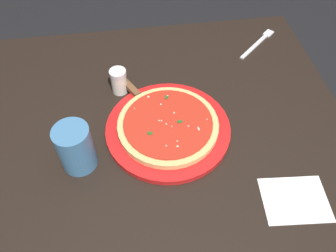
{
  "coord_description": "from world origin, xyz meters",
  "views": [
    {
      "loc": [
        0.06,
        0.56,
        1.43
      ],
      "look_at": [
        -0.02,
        0.03,
        0.76
      ],
      "focal_mm": 36.4,
      "sensor_mm": 36.0,
      "label": 1
    }
  ],
  "objects_px": {
    "pizza_server": "(133,91)",
    "parmesan_shaker": "(119,81)",
    "fork": "(259,42)",
    "cup_tall_drink": "(76,148)",
    "pizza": "(168,125)",
    "napkin_folded_right": "(295,200)",
    "serving_plate": "(168,129)"
  },
  "relations": [
    {
      "from": "serving_plate",
      "to": "napkin_folded_right",
      "type": "height_order",
      "value": "serving_plate"
    },
    {
      "from": "serving_plate",
      "to": "fork",
      "type": "distance_m",
      "value": 0.47
    },
    {
      "from": "napkin_folded_right",
      "to": "parmesan_shaker",
      "type": "height_order",
      "value": "parmesan_shaker"
    },
    {
      "from": "serving_plate",
      "to": "cup_tall_drink",
      "type": "distance_m",
      "value": 0.24
    },
    {
      "from": "pizza",
      "to": "parmesan_shaker",
      "type": "height_order",
      "value": "parmesan_shaker"
    },
    {
      "from": "pizza_server",
      "to": "parmesan_shaker",
      "type": "distance_m",
      "value": 0.05
    },
    {
      "from": "serving_plate",
      "to": "pizza",
      "type": "height_order",
      "value": "pizza"
    },
    {
      "from": "fork",
      "to": "pizza_server",
      "type": "bearing_deg",
      "value": 23.23
    },
    {
      "from": "pizza",
      "to": "fork",
      "type": "relative_size",
      "value": 1.7
    },
    {
      "from": "fork",
      "to": "serving_plate",
      "type": "bearing_deg",
      "value": 42.71
    },
    {
      "from": "serving_plate",
      "to": "napkin_folded_right",
      "type": "distance_m",
      "value": 0.34
    },
    {
      "from": "napkin_folded_right",
      "to": "pizza",
      "type": "bearing_deg",
      "value": -43.04
    },
    {
      "from": "serving_plate",
      "to": "fork",
      "type": "xyz_separation_m",
      "value": [
        -0.34,
        -0.32,
        -0.01
      ]
    },
    {
      "from": "napkin_folded_right",
      "to": "fork",
      "type": "relative_size",
      "value": 0.96
    },
    {
      "from": "serving_plate",
      "to": "pizza_server",
      "type": "relative_size",
      "value": 1.5
    },
    {
      "from": "pizza",
      "to": "parmesan_shaker",
      "type": "bearing_deg",
      "value": -55.36
    },
    {
      "from": "pizza",
      "to": "pizza_server",
      "type": "bearing_deg",
      "value": -60.52
    },
    {
      "from": "napkin_folded_right",
      "to": "fork",
      "type": "distance_m",
      "value": 0.56
    },
    {
      "from": "pizza",
      "to": "napkin_folded_right",
      "type": "distance_m",
      "value": 0.34
    },
    {
      "from": "fork",
      "to": "parmesan_shaker",
      "type": "relative_size",
      "value": 2.04
    },
    {
      "from": "serving_plate",
      "to": "fork",
      "type": "bearing_deg",
      "value": -137.29
    },
    {
      "from": "serving_plate",
      "to": "pizza",
      "type": "bearing_deg",
      "value": -137.22
    },
    {
      "from": "cup_tall_drink",
      "to": "fork",
      "type": "distance_m",
      "value": 0.69
    },
    {
      "from": "fork",
      "to": "pizza",
      "type": "bearing_deg",
      "value": 42.71
    },
    {
      "from": "cup_tall_drink",
      "to": "fork",
      "type": "height_order",
      "value": "cup_tall_drink"
    },
    {
      "from": "serving_plate",
      "to": "pizza_server",
      "type": "height_order",
      "value": "pizza_server"
    },
    {
      "from": "fork",
      "to": "parmesan_shaker",
      "type": "xyz_separation_m",
      "value": [
        0.46,
        0.15,
        0.04
      ]
    },
    {
      "from": "cup_tall_drink",
      "to": "parmesan_shaker",
      "type": "bearing_deg",
      "value": -115.2
    },
    {
      "from": "napkin_folded_right",
      "to": "serving_plate",
      "type": "bearing_deg",
      "value": -43.04
    },
    {
      "from": "cup_tall_drink",
      "to": "pizza_server",
      "type": "bearing_deg",
      "value": -125.46
    },
    {
      "from": "fork",
      "to": "parmesan_shaker",
      "type": "height_order",
      "value": "parmesan_shaker"
    },
    {
      "from": "parmesan_shaker",
      "to": "fork",
      "type": "bearing_deg",
      "value": -161.42
    }
  ]
}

